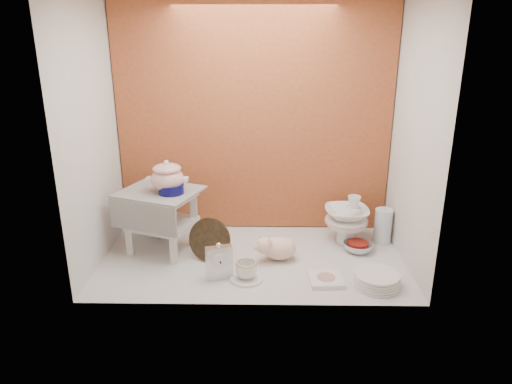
% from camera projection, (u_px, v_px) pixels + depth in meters
% --- Properties ---
extents(ground, '(1.80, 1.80, 0.00)m').
position_uv_depth(ground, '(253.00, 259.00, 2.86)').
color(ground, silver).
rests_on(ground, ground).
extents(niche_shell, '(1.86, 1.03, 1.53)m').
position_uv_depth(niche_shell, '(253.00, 99.00, 2.72)').
color(niche_shell, '#B44F2D').
rests_on(niche_shell, ground).
extents(step_stool, '(0.56, 0.52, 0.39)m').
position_uv_depth(step_stool, '(162.00, 221.00, 2.91)').
color(step_stool, silver).
rests_on(step_stool, ground).
extents(soup_tureen, '(0.30, 0.30, 0.20)m').
position_uv_depth(soup_tureen, '(167.00, 176.00, 2.80)').
color(soup_tureen, white).
rests_on(soup_tureen, step_stool).
extents(cobalt_bowl, '(0.20, 0.20, 0.06)m').
position_uv_depth(cobalt_bowl, '(171.00, 189.00, 2.80)').
color(cobalt_bowl, '#0A094A').
rests_on(cobalt_bowl, step_stool).
extents(floral_platter, '(0.39, 0.23, 0.37)m').
position_uv_depth(floral_platter, '(151.00, 206.00, 3.18)').
color(floral_platter, white).
rests_on(floral_platter, ground).
extents(blue_white_vase, '(0.27, 0.27, 0.23)m').
position_uv_depth(blue_white_vase, '(166.00, 218.00, 3.17)').
color(blue_white_vase, silver).
rests_on(blue_white_vase, ground).
extents(lacquer_tray, '(0.28, 0.17, 0.26)m').
position_uv_depth(lacquer_tray, '(210.00, 240.00, 2.81)').
color(lacquer_tray, black).
rests_on(lacquer_tray, ground).
extents(mantel_clock, '(0.15, 0.09, 0.21)m').
position_uv_depth(mantel_clock, '(219.00, 261.00, 2.61)').
color(mantel_clock, silver).
rests_on(mantel_clock, ground).
extents(plush_pig, '(0.26, 0.18, 0.15)m').
position_uv_depth(plush_pig, '(279.00, 248.00, 2.83)').
color(plush_pig, beige).
rests_on(plush_pig, ground).
extents(teacup_saucer, '(0.21, 0.21, 0.01)m').
position_uv_depth(teacup_saucer, '(246.00, 278.00, 2.62)').
color(teacup_saucer, white).
rests_on(teacup_saucer, ground).
extents(gold_rim_teacup, '(0.15, 0.15, 0.10)m').
position_uv_depth(gold_rim_teacup, '(246.00, 270.00, 2.61)').
color(gold_rim_teacup, white).
rests_on(gold_rim_teacup, teacup_saucer).
extents(lattice_dish, '(0.19, 0.19, 0.03)m').
position_uv_depth(lattice_dish, '(326.00, 279.00, 2.60)').
color(lattice_dish, white).
rests_on(lattice_dish, ground).
extents(dinner_plate_stack, '(0.32, 0.32, 0.07)m').
position_uv_depth(dinner_plate_stack, '(377.00, 279.00, 2.55)').
color(dinner_plate_stack, white).
rests_on(dinner_plate_stack, ground).
extents(crystal_bowl, '(0.21, 0.21, 0.06)m').
position_uv_depth(crystal_bowl, '(358.00, 247.00, 2.95)').
color(crystal_bowl, silver).
rests_on(crystal_bowl, ground).
extents(clear_glass_vase, '(0.13, 0.13, 0.23)m').
position_uv_depth(clear_glass_vase, '(383.00, 226.00, 3.05)').
color(clear_glass_vase, silver).
rests_on(clear_glass_vase, ground).
extents(porcelain_tower, '(0.29, 0.29, 0.32)m').
position_uv_depth(porcelain_tower, '(346.00, 219.00, 3.04)').
color(porcelain_tower, white).
rests_on(porcelain_tower, ground).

